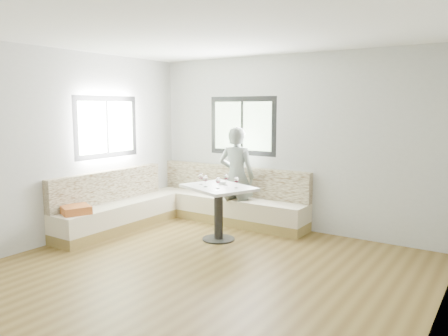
# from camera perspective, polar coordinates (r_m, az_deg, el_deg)

# --- Properties ---
(room) EXTENTS (5.01, 5.01, 2.81)m
(room) POSITION_cam_1_polar(r_m,az_deg,el_deg) (5.07, -3.85, 1.63)
(room) COLOR brown
(room) RESTS_ON ground
(banquette) EXTENTS (2.90, 2.80, 0.95)m
(banquette) POSITION_cam_1_polar(r_m,az_deg,el_deg) (7.37, -5.78, -4.92)
(banquette) COLOR olive
(banquette) RESTS_ON ground
(table) EXTENTS (1.20, 1.07, 0.82)m
(table) POSITION_cam_1_polar(r_m,az_deg,el_deg) (6.47, -0.72, -4.16)
(table) COLOR black
(table) RESTS_ON ground
(person) EXTENTS (0.66, 0.50, 1.66)m
(person) POSITION_cam_1_polar(r_m,az_deg,el_deg) (7.22, 1.65, -1.13)
(person) COLOR slate
(person) RESTS_ON ground
(olive_ramekin) EXTENTS (0.11, 0.11, 0.04)m
(olive_ramekin) POSITION_cam_1_polar(r_m,az_deg,el_deg) (6.56, -0.21, -1.96)
(olive_ramekin) COLOR white
(olive_ramekin) RESTS_ON table
(wine_glass_a) EXTENTS (0.08, 0.08, 0.17)m
(wine_glass_a) POSITION_cam_1_polar(r_m,az_deg,el_deg) (6.55, -3.03, -1.14)
(wine_glass_a) COLOR white
(wine_glass_a) RESTS_ON table
(wine_glass_b) EXTENTS (0.08, 0.08, 0.17)m
(wine_glass_b) POSITION_cam_1_polar(r_m,az_deg,el_deg) (6.36, -2.44, -1.42)
(wine_glass_b) COLOR white
(wine_glass_b) RESTS_ON table
(wine_glass_c) EXTENTS (0.08, 0.08, 0.17)m
(wine_glass_c) POSITION_cam_1_polar(r_m,az_deg,el_deg) (6.19, -0.79, -1.66)
(wine_glass_c) COLOR white
(wine_glass_c) RESTS_ON table
(wine_glass_d) EXTENTS (0.08, 0.08, 0.17)m
(wine_glass_d) POSITION_cam_1_polar(r_m,az_deg,el_deg) (6.48, 0.29, -1.23)
(wine_glass_d) COLOR white
(wine_glass_d) RESTS_ON table
(wine_glass_e) EXTENTS (0.08, 0.08, 0.17)m
(wine_glass_e) POSITION_cam_1_polar(r_m,az_deg,el_deg) (6.25, 1.61, -1.58)
(wine_glass_e) COLOR white
(wine_glass_e) RESTS_ON table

